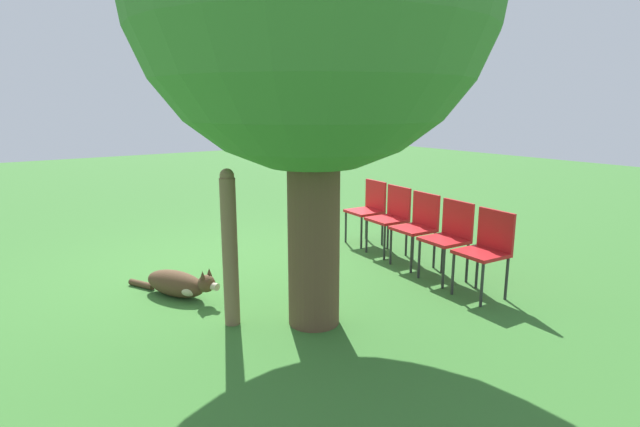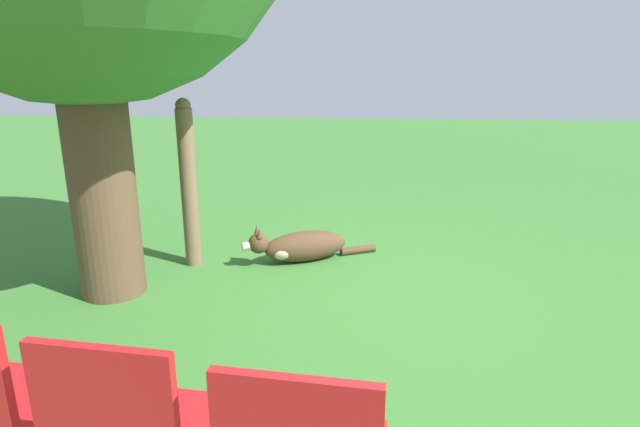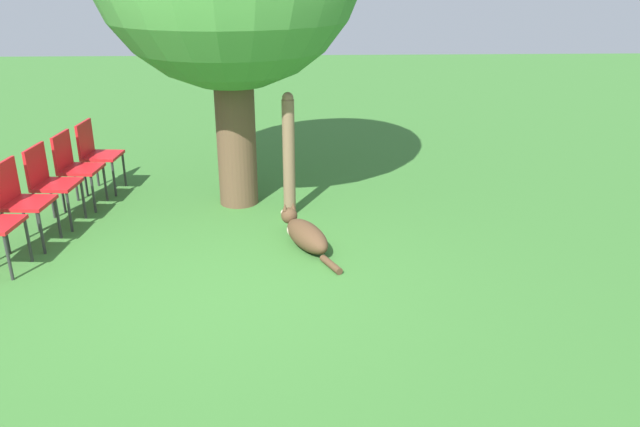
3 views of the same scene
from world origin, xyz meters
TOP-DOWN VIEW (x-y plane):
  - ground_plane at (0.00, 0.00)m, footprint 30.00×30.00m
  - dog at (0.72, 0.27)m, footprint 0.62×1.14m
  - fence_post at (0.57, 1.17)m, footprint 0.14×0.14m

SIDE VIEW (x-z plane):
  - ground_plane at x=0.00m, z-range 0.00..0.00m
  - dog at x=0.72m, z-range -0.04..0.31m
  - fence_post at x=0.57m, z-range 0.01..1.42m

